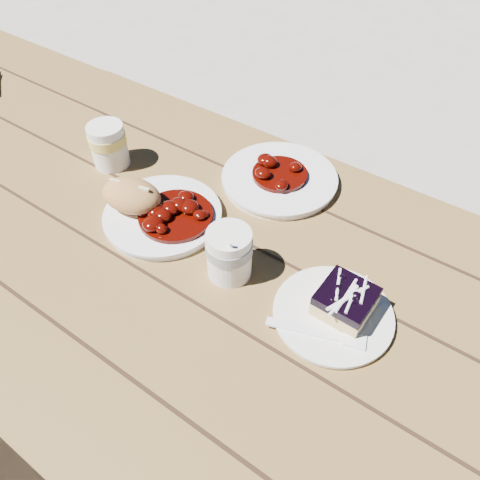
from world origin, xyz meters
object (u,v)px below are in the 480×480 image
Objects in this scene: bread_roll at (132,196)px; second_cup at (109,145)px; dessert_plate at (333,314)px; picnic_table at (125,262)px; blueberry_cake at (345,301)px; coffee_cup at (229,254)px; main_plate at (163,216)px; second_plate at (279,179)px.

bread_roll is 1.26× the size of second_cup.
bread_roll is at bearing -179.18° from dessert_plate.
picnic_table is 23.68× the size of blueberry_cake.
blueberry_cake is (0.01, 0.01, 0.03)m from dessert_plate.
bread_roll is 1.26× the size of coffee_cup.
picnic_table is 0.26m from second_cup.
dessert_plate is 1.97× the size of second_cup.
bread_roll reaches higher than main_plate.
blueberry_cake is at bearing -40.85° from second_plate.
dessert_plate is (0.43, 0.01, -0.04)m from bread_roll.
coffee_cup is at bearing -3.31° from bread_roll.
picnic_table is 10.65× the size of dessert_plate.
coffee_cup reaches higher than blueberry_cake.
second_cup is at bearing 161.63° from main_plate.
blueberry_cake reaches higher than main_plate.
bread_roll is at bearing -175.91° from blueberry_cake.
blueberry_cake reaches higher than second_plate.
picnic_table is 0.53m from blueberry_cake.
coffee_cup is at bearing -77.40° from second_plate.
second_cup is (-0.33, -0.16, 0.04)m from second_plate.
main_plate is 2.63× the size of blueberry_cake.
second_plate is 2.48× the size of second_cup.
dessert_plate is (0.48, 0.03, 0.17)m from picnic_table.
dessert_plate is at bearing 3.16° from picnic_table.
dessert_plate is 1.97× the size of coffee_cup.
dessert_plate is at bearing -122.35° from blueberry_cake.
coffee_cup reaches higher than picnic_table.
second_cup reaches higher than dessert_plate.
bread_roll reaches higher than picnic_table.
second_cup is (-0.10, 0.11, 0.21)m from picnic_table.
second_plate is at bearing 102.60° from coffee_cup.
coffee_cup is at bearing 1.30° from picnic_table.
dessert_plate is 0.03m from blueberry_cake.
dessert_plate is 0.34m from second_plate.
coffee_cup reaches higher than bread_roll.
picnic_table is 8.45× the size of second_plate.
main_plate is at bearing 20.97° from picnic_table.
second_cup reaches higher than blueberry_cake.
main_plate is 0.26m from second_plate.
coffee_cup is 0.41m from second_cup.
bread_roll reaches higher than second_plate.
dessert_plate is at bearing -8.10° from second_cup.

